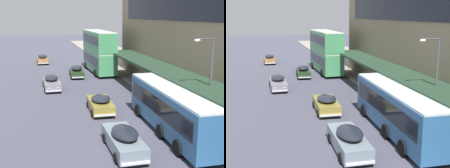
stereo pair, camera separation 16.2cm
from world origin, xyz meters
The scene contains 8 objects.
transit_bus_kerbside_front centered at (4.01, 37.92, 3.15)m, with size 3.00×10.24×5.82m.
transit_bus_kerbside_rear centered at (4.26, 14.03, 1.84)m, with size 2.96×11.53×3.21m.
sedan_lead_mid centered at (-3.17, 29.27, 0.76)m, with size 1.88×5.00×1.55m.
sedan_second_mid centered at (-3.49, 48.17, 0.74)m, with size 1.90×4.42×1.49m.
sedan_oncoming_front centered at (0.03, 11.84, 0.78)m, with size 1.87×4.92×1.57m.
sedan_trailing_near centered at (0.33, 19.89, 0.73)m, with size 2.05×4.53×1.46m.
sedan_second_near centered at (0.45, 35.38, 0.76)m, with size 1.97×4.80×1.55m.
street_lamp centered at (6.55, 13.61, 3.94)m, with size 1.50×0.28×6.47m.
Camera 1 is at (-4.95, -4.94, 8.13)m, focal length 50.00 mm.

